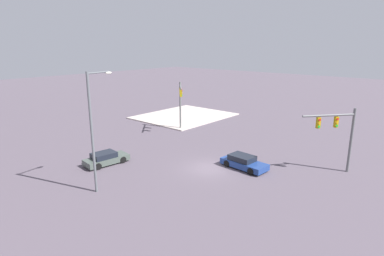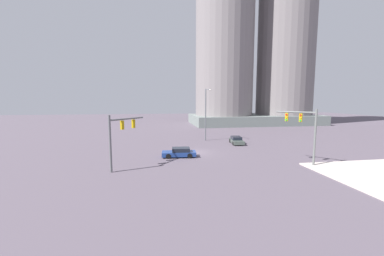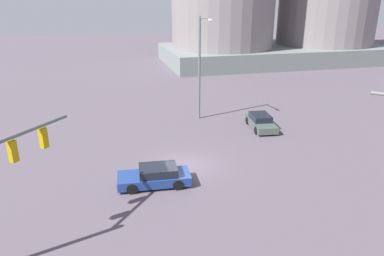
{
  "view_description": "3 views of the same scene",
  "coord_description": "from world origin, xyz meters",
  "px_view_note": "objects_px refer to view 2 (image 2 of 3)",
  "views": [
    {
      "loc": [
        -17.17,
        22.23,
        11.22
      ],
      "look_at": [
        1.39,
        0.84,
        3.81
      ],
      "focal_mm": 30.04,
      "sensor_mm": 36.0,
      "label": 1
    },
    {
      "loc": [
        -5.57,
        -32.03,
        7.31
      ],
      "look_at": [
        0.04,
        2.68,
        3.18
      ],
      "focal_mm": 22.08,
      "sensor_mm": 36.0,
      "label": 2
    },
    {
      "loc": [
        -5.07,
        -21.52,
        10.74
      ],
      "look_at": [
        -0.05,
        -2.03,
        3.45
      ],
      "focal_mm": 33.51,
      "sensor_mm": 36.0,
      "label": 3
    }
  ],
  "objects_px": {
    "traffic_signal_opposite_side": "(305,127)",
    "streetlamp_curved_arm": "(206,111)",
    "sedan_car_approaching": "(179,153)",
    "sedan_car_waiting_far": "(236,140)",
    "traffic_signal_near_corner": "(119,133)"
  },
  "relations": [
    {
      "from": "traffic_signal_opposite_side",
      "to": "streetlamp_curved_arm",
      "type": "xyz_separation_m",
      "value": [
        -7.47,
        17.57,
        1.02
      ]
    },
    {
      "from": "streetlamp_curved_arm",
      "to": "sedan_car_waiting_far",
      "type": "distance_m",
      "value": 7.53
    },
    {
      "from": "traffic_signal_opposite_side",
      "to": "sedan_car_waiting_far",
      "type": "bearing_deg",
      "value": -32.13
    },
    {
      "from": "traffic_signal_near_corner",
      "to": "traffic_signal_opposite_side",
      "type": "xyz_separation_m",
      "value": [
        20.39,
        -1.47,
        0.38
      ]
    },
    {
      "from": "traffic_signal_opposite_side",
      "to": "sedan_car_waiting_far",
      "type": "xyz_separation_m",
      "value": [
        -3.01,
        13.82,
        -3.74
      ]
    },
    {
      "from": "traffic_signal_opposite_side",
      "to": "streetlamp_curved_arm",
      "type": "bearing_deg",
      "value": -21.37
    },
    {
      "from": "streetlamp_curved_arm",
      "to": "sedan_car_waiting_far",
      "type": "height_order",
      "value": "streetlamp_curved_arm"
    },
    {
      "from": "streetlamp_curved_arm",
      "to": "sedan_car_approaching",
      "type": "height_order",
      "value": "streetlamp_curved_arm"
    },
    {
      "from": "traffic_signal_near_corner",
      "to": "streetlamp_curved_arm",
      "type": "xyz_separation_m",
      "value": [
        12.92,
        16.1,
        1.39
      ]
    },
    {
      "from": "sedan_car_approaching",
      "to": "sedan_car_waiting_far",
      "type": "distance_m",
      "value": 13.13
    },
    {
      "from": "traffic_signal_opposite_side",
      "to": "streetlamp_curved_arm",
      "type": "relative_size",
      "value": 0.68
    },
    {
      "from": "streetlamp_curved_arm",
      "to": "sedan_car_waiting_far",
      "type": "relative_size",
      "value": 2.13
    },
    {
      "from": "traffic_signal_near_corner",
      "to": "streetlamp_curved_arm",
      "type": "relative_size",
      "value": 0.63
    },
    {
      "from": "sedan_car_approaching",
      "to": "sedan_car_waiting_far",
      "type": "height_order",
      "value": "same"
    },
    {
      "from": "sedan_car_approaching",
      "to": "sedan_car_waiting_far",
      "type": "bearing_deg",
      "value": -139.13
    }
  ]
}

